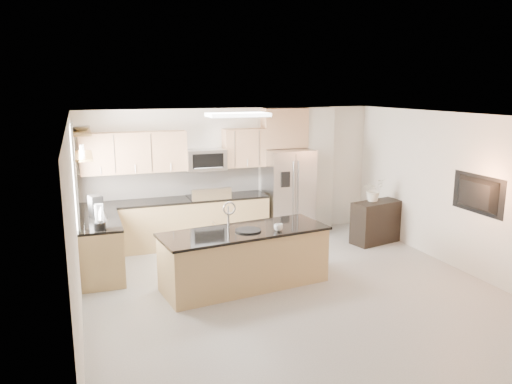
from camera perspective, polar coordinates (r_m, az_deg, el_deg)
name	(u,v)px	position (r m, az deg, el deg)	size (l,w,h in m)	color
floor	(298,295)	(7.52, 4.79, -11.67)	(6.50, 6.50, 0.00)	#AFACA6
ceiling	(301,117)	(6.91, 5.17, 8.51)	(6.00, 6.50, 0.02)	silver
wall_back	(233,173)	(10.09, -2.70, 2.17)	(6.00, 0.02, 2.60)	white
wall_front	(464,300)	(4.51, 22.70, -11.29)	(6.00, 0.02, 2.60)	white
wall_left	(75,229)	(6.49, -19.96, -4.04)	(0.02, 6.50, 2.60)	white
wall_right	(469,195)	(8.76, 23.13, -0.28)	(0.02, 6.50, 2.60)	white
back_counter	(177,222)	(9.68, -9.06, -3.40)	(3.55, 0.66, 1.44)	tan
left_counter	(100,247)	(8.51, -17.37, -6.05)	(0.66, 1.50, 0.92)	tan
range	(208,219)	(9.80, -5.45, -3.12)	(0.76, 0.64, 1.14)	black
upper_cabinets	(169,151)	(9.56, -9.95, 4.64)	(3.50, 0.33, 0.75)	tan
microwave	(206,160)	(9.68, -5.77, 3.69)	(0.76, 0.40, 0.40)	#B9B9BB
refrigerator	(288,193)	(10.18, 3.66, -0.10)	(0.92, 0.78, 1.78)	#B9B9BB
partition_column	(317,169)	(10.62, 6.99, 2.58)	(0.60, 0.30, 2.60)	beige
window	(75,176)	(8.23, -19.98, 1.71)	(0.04, 1.15, 1.65)	white
shelf_lower	(82,156)	(8.28, -19.25, 3.93)	(0.30, 1.20, 0.04)	olive
shelf_upper	(80,132)	(8.24, -19.42, 6.48)	(0.30, 1.20, 0.04)	olive
ceiling_fixture	(238,115)	(8.26, -2.09, 8.82)	(1.00, 0.50, 0.06)	white
island	(245,258)	(7.69, -1.29, -7.54)	(2.66, 1.25, 1.31)	tan
credenza	(377,222)	(10.08, 13.63, -3.35)	(1.03, 0.43, 0.82)	black
cup	(278,227)	(7.50, 2.57, -4.06)	(0.14, 0.14, 0.11)	silver
platter	(248,230)	(7.50, -0.89, -4.41)	(0.39, 0.39, 0.02)	black
blender	(99,219)	(7.76, -17.46, -2.93)	(0.17, 0.17, 0.39)	black
kettle	(101,213)	(8.36, -17.27, -2.28)	(0.20, 0.20, 0.25)	#B9B9BB
coffee_maker	(96,207)	(8.57, -17.83, -1.60)	(0.24, 0.27, 0.35)	black
bowl	(80,128)	(8.24, -19.45, 6.93)	(0.40, 0.40, 0.10)	#B9B9BB
flower_vase	(374,184)	(9.94, 13.29, 0.86)	(0.60, 0.52, 0.66)	white
television	(474,194)	(8.55, 23.61, -0.26)	(1.08, 0.14, 0.62)	black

